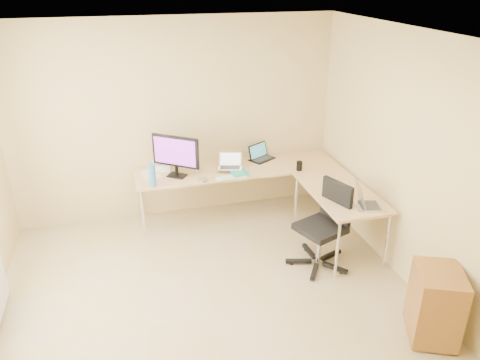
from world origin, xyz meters
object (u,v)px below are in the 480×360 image
object	(u,v)px
monitor	(176,156)
desk_fan	(163,160)
laptop_return	(370,197)
water_bottle	(152,175)
laptop_black	(262,152)
desk_return	(338,219)
office_chair	(320,226)
desk_main	(238,192)
keyboard	(231,177)
laptop_center	(230,161)
cabinet	(435,304)
mug	(197,168)

from	to	relation	value
monitor	desk_fan	distance (m)	0.33
desk_fan	laptop_return	distance (m)	2.61
water_bottle	laptop_black	bearing A→B (deg)	17.51
desk_return	water_bottle	world-z (taller)	water_bottle
monitor	office_chair	distance (m)	1.94
desk_main	laptop_black	size ratio (longest dim) A/B	7.95
keyboard	laptop_black	bearing A→B (deg)	34.31
desk_return	laptop_center	bearing A→B (deg)	140.74
laptop_return	cabinet	size ratio (longest dim) A/B	0.52
laptop_return	office_chair	size ratio (longest dim) A/B	0.35
desk_main	keyboard	world-z (taller)	keyboard
desk_fan	office_chair	bearing A→B (deg)	-44.80
laptop_black	mug	xyz separation A→B (m)	(-0.93, -0.17, -0.06)
desk_return	keyboard	xyz separation A→B (m)	(-1.15, 0.70, 0.37)
laptop_return	cabinet	xyz separation A→B (m)	(0.03, -1.21, -0.49)
laptop_black	water_bottle	bearing A→B (deg)	167.07
laptop_return	keyboard	bearing A→B (deg)	62.49
office_chair	water_bottle	bearing A→B (deg)	128.12
laptop_return	water_bottle	bearing A→B (deg)	77.26
desk_main	water_bottle	size ratio (longest dim) A/B	9.09
monitor	office_chair	bearing A→B (deg)	-5.18
desk_return	cabinet	bearing A→B (deg)	-84.81
desk_main	desk_fan	world-z (taller)	desk_fan
office_chair	cabinet	size ratio (longest dim) A/B	1.46
desk_return	monitor	size ratio (longest dim) A/B	2.09
laptop_return	laptop_black	bearing A→B (deg)	38.15
desk_main	cabinet	world-z (taller)	desk_main
laptop_center	office_chair	bearing A→B (deg)	-42.61
monitor	laptop_black	world-z (taller)	monitor
desk_fan	water_bottle	bearing A→B (deg)	-110.45
office_chair	laptop_center	bearing A→B (deg)	99.45
monitor	cabinet	bearing A→B (deg)	-16.45
mug	office_chair	xyz separation A→B (m)	(1.13, -1.33, -0.28)
laptop_center	water_bottle	size ratio (longest dim) A/B	1.02
desk_return	mug	distance (m)	1.87
monitor	water_bottle	distance (m)	0.41
keyboard	laptop_return	world-z (taller)	laptop_return
laptop_black	office_chair	xyz separation A→B (m)	(0.20, -1.51, -0.34)
keyboard	water_bottle	xyz separation A→B (m)	(-0.95, 0.00, 0.14)
mug	laptop_black	bearing A→B (deg)	10.61
desk_main	desk_return	distance (m)	1.40
desk_return	desk_main	bearing A→B (deg)	134.27
desk_return	mug	size ratio (longest dim) A/B	13.43
office_chair	cabinet	distance (m)	1.43
desk_main	desk_fan	xyz separation A→B (m)	(-0.94, 0.20, 0.49)
desk_fan	laptop_return	xyz separation A→B (m)	(2.04, -1.64, -0.00)
water_bottle	laptop_return	world-z (taller)	water_bottle
desk_fan	laptop_return	bearing A→B (deg)	-38.63
laptop_black	laptop_return	size ratio (longest dim) A/B	0.96
laptop_center	desk_fan	distance (m)	0.86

